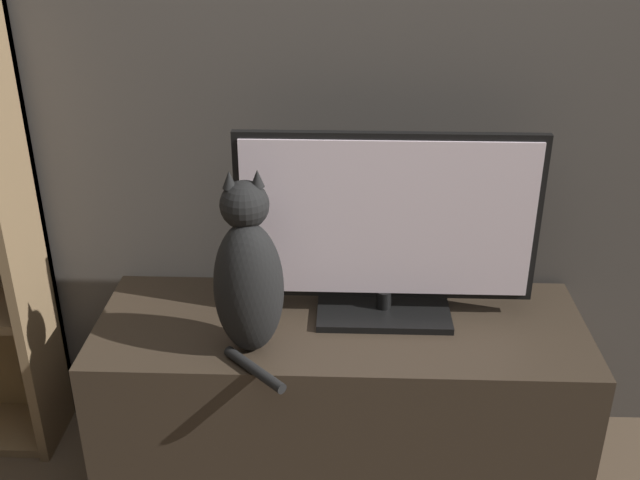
# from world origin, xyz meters

# --- Properties ---
(wall_back) EXTENTS (4.80, 0.05, 2.60)m
(wall_back) POSITION_xyz_m (0.00, 1.22, 1.30)
(wall_back) COLOR #47423D
(wall_back) RESTS_ON ground_plane
(tv_stand) EXTENTS (1.40, 0.51, 0.54)m
(tv_stand) POSITION_xyz_m (0.00, 0.92, 0.27)
(tv_stand) COLOR #33281E
(tv_stand) RESTS_ON ground_plane
(tv) EXTENTS (0.84, 0.23, 0.55)m
(tv) POSITION_xyz_m (0.12, 0.99, 0.81)
(tv) COLOR black
(tv) RESTS_ON tv_stand
(cat) EXTENTS (0.21, 0.31, 0.50)m
(cat) POSITION_xyz_m (-0.24, 0.80, 0.75)
(cat) COLOR black
(cat) RESTS_ON tv_stand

